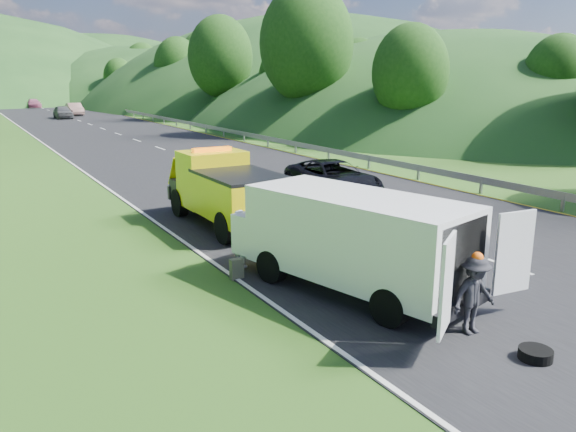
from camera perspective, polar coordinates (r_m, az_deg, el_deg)
ground at (r=16.18m, az=8.35°, el=-4.61°), size 320.00×320.00×0.00m
road_surface at (r=53.65m, az=-16.87°, el=7.98°), size 14.00×200.00×0.02m
guardrail at (r=67.61m, az=-13.43°, el=9.32°), size 0.06×140.00×1.52m
tree_line_right at (r=79.14m, az=-6.17°, el=10.25°), size 14.00×140.00×14.00m
hills_backdrop at (r=147.55m, az=-24.71°, el=10.81°), size 201.00×288.60×44.00m
tow_truck at (r=19.77m, az=-6.34°, el=2.73°), size 2.34×6.12×2.63m
white_van at (r=13.58m, az=6.35°, el=-2.11°), size 4.49×7.34×2.44m
woman at (r=15.66m, az=-4.76°, el=-5.15°), size 0.55×0.67×1.60m
child at (r=15.12m, az=0.60°, el=-5.81°), size 0.60×0.58×0.97m
worker at (r=12.34m, az=18.09°, el=-11.30°), size 1.09×0.66×1.65m
suitcase at (r=14.67m, az=-5.24°, el=-5.37°), size 0.34×0.19×0.55m
spare_tire at (r=11.72m, az=23.78°, el=-13.23°), size 0.62×0.62×0.20m
passing_suv at (r=25.01m, az=4.58°, el=2.16°), size 2.81×5.53×1.50m
dist_car_a at (r=75.67m, az=-21.85°, el=9.17°), size 1.87×4.65×1.58m
dist_car_b at (r=81.26m, az=-20.82°, el=9.53°), size 1.70×4.87×1.60m
dist_car_c at (r=103.20m, az=-24.38°, el=9.98°), size 1.98×4.87×1.41m
dist_car_d at (r=113.64m, az=-24.39°, el=10.24°), size 1.87×4.65×1.58m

